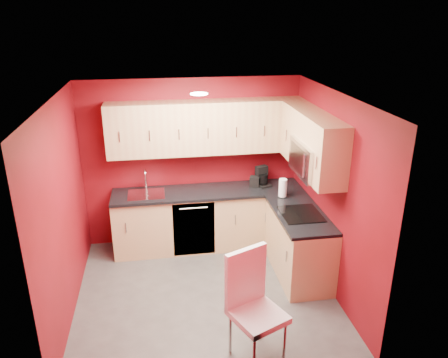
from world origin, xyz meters
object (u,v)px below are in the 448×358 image
object	(u,v)px
sink	(146,192)
coffee_maker	(264,177)
napkin_holder	(255,182)
paper_towel	(283,188)
dining_chair	(258,310)
microwave	(313,159)

from	to	relation	value
sink	coffee_maker	size ratio (longest dim) A/B	1.76
napkin_holder	paper_towel	xyz separation A→B (m)	(0.30, -0.45, 0.06)
paper_towel	dining_chair	distance (m)	2.20
paper_towel	sink	bearing A→B (deg)	167.80
napkin_holder	paper_towel	world-z (taller)	paper_towel
coffee_maker	dining_chair	distance (m)	2.56
napkin_holder	microwave	bearing A→B (deg)	-64.79
microwave	paper_towel	world-z (taller)	microwave
sink	paper_towel	bearing A→B (deg)	-12.20
sink	coffee_maker	bearing A→B (deg)	1.13
sink	napkin_holder	world-z (taller)	sink
dining_chair	sink	bearing A→B (deg)	90.16
microwave	coffee_maker	bearing A→B (deg)	108.89
coffee_maker	paper_towel	distance (m)	0.48
paper_towel	dining_chair	size ratio (longest dim) A/B	0.22
dining_chair	coffee_maker	bearing A→B (deg)	50.86
microwave	dining_chair	bearing A→B (deg)	-125.63
paper_towel	coffee_maker	bearing A→B (deg)	110.53
microwave	dining_chair	size ratio (longest dim) A/B	0.64
microwave	coffee_maker	world-z (taller)	microwave
coffee_maker	paper_towel	world-z (taller)	coffee_maker
dining_chair	microwave	bearing A→B (deg)	30.12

